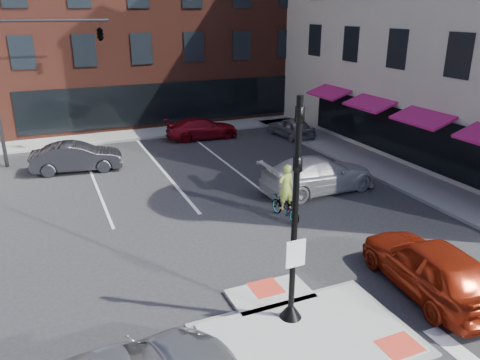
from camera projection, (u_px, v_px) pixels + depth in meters
name	position (u px, v px, depth m)	size (l,w,h in m)	color
ground	(298.00, 329.00, 12.34)	(120.00, 120.00, 0.00)	#28282B
refuge_island	(303.00, 333.00, 12.10)	(5.40, 4.65, 0.13)	gray
sidewalk_e	(380.00, 166.00, 24.96)	(3.00, 24.00, 0.15)	gray
sidewalk_n	(176.00, 130.00, 32.40)	(26.00, 3.00, 0.15)	gray
building_n	(138.00, 11.00, 38.36)	(24.40, 18.40, 15.50)	#58261B
building_far_left	(43.00, 36.00, 53.97)	(10.00, 12.00, 10.00)	slate
building_far_right	(150.00, 25.00, 60.19)	(12.00, 12.00, 12.00)	brown
signal_pole	(294.00, 243.00, 11.87)	(0.60, 0.60, 5.98)	black
mast_arm_signal	(72.00, 44.00, 24.44)	(6.10, 2.24, 8.00)	black
red_sedan	(431.00, 266.00, 13.71)	(1.99, 4.94, 1.68)	maroon
white_pickup	(319.00, 174.00, 21.48)	(2.26, 5.55, 1.61)	silver
bg_car_dark	(77.00, 157.00, 24.17)	(1.58, 4.54, 1.50)	#26272B
bg_car_silver	(291.00, 127.00, 30.71)	(1.53, 3.81, 1.30)	#A8AAAF
bg_car_red	(202.00, 128.00, 30.34)	(1.89, 4.64, 1.35)	maroon
cyclist	(285.00, 201.00, 18.58)	(0.85, 1.90, 2.30)	#3F3F44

